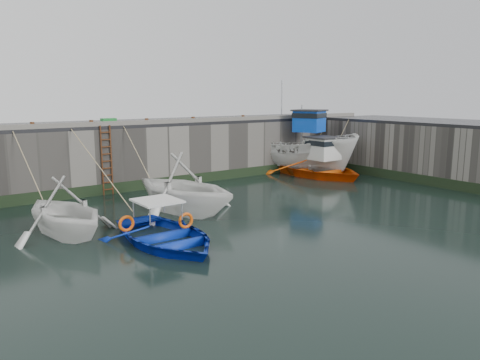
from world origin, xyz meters
TOP-DOWN VIEW (x-y plane):
  - ground at (0.00, 0.00)m, footprint 120.00×120.00m
  - quay_back at (0.00, 12.50)m, footprint 30.00×5.00m
  - quay_right at (14.50, 2.50)m, footprint 5.00×15.00m
  - road_back at (0.00, 12.50)m, footprint 30.00×5.00m
  - road_right at (14.50, 2.50)m, footprint 5.00×15.00m
  - kerb_back at (0.00, 10.15)m, footprint 30.00×0.30m
  - algae_back at (0.00, 9.96)m, footprint 30.00×0.08m
  - algae_right at (11.96, 2.50)m, footprint 0.08×15.00m
  - ladder at (-2.00, 9.91)m, footprint 0.51×0.08m
  - boat_near_white at (-5.44, 4.62)m, footprint 4.37×4.85m
  - boat_near_white_rope at (-5.44, 8.56)m, footprint 0.04×3.88m
  - boat_near_blue at (-3.16, 1.87)m, footprint 3.46×4.82m
  - boat_near_blue_rope at (-3.16, 7.19)m, footprint 0.04×6.20m
  - boat_near_blacktrim at (-0.79, 4.96)m, footprint 5.51×6.01m
  - boat_near_blacktrim_rope at (-0.79, 8.73)m, footprint 0.04×3.64m
  - boat_far_white at (9.51, 9.35)m, footprint 5.23×7.67m
  - boat_far_orange at (9.50, 7.99)m, footprint 4.61×6.43m
  - fish_crate at (-1.52, 10.73)m, footprint 0.68×0.40m
  - bollard_a at (-5.00, 10.25)m, footprint 0.18×0.18m
  - bollard_b at (-2.50, 10.25)m, footprint 0.18×0.18m
  - bollard_c at (0.20, 10.25)m, footprint 0.18×0.18m
  - bollard_d at (2.80, 10.25)m, footprint 0.18×0.18m
  - bollard_e at (6.00, 10.25)m, footprint 0.18×0.18m

SIDE VIEW (x-z plane):
  - ground at x=0.00m, z-range 0.00..0.00m
  - boat_near_white at x=-5.44m, z-range -1.13..1.13m
  - boat_near_white_rope at x=-5.44m, z-range -1.55..1.55m
  - boat_near_blue at x=-3.16m, z-range -0.50..0.50m
  - boat_near_blue_rope at x=-3.16m, z-range -1.55..1.55m
  - boat_near_blacktrim at x=-0.79m, z-range -1.34..1.34m
  - boat_near_blacktrim_rope at x=-0.79m, z-range -1.55..1.55m
  - algae_back at x=0.00m, z-range 0.00..0.50m
  - algae_right at x=11.96m, z-range 0.00..0.50m
  - boat_far_orange at x=9.50m, z-range -1.74..2.59m
  - boat_far_white at x=9.51m, z-range -1.73..4.05m
  - quay_back at x=0.00m, z-range 0.00..3.00m
  - quay_right at x=14.50m, z-range 0.00..3.00m
  - ladder at x=-2.00m, z-range -0.01..3.19m
  - road_back at x=0.00m, z-range 3.00..3.16m
  - road_right at x=14.50m, z-range 3.00..3.16m
  - kerb_back at x=0.00m, z-range 3.16..3.36m
  - bollard_a at x=-5.00m, z-range 3.16..3.44m
  - bollard_b at x=-2.50m, z-range 3.16..3.44m
  - bollard_c at x=0.20m, z-range 3.16..3.44m
  - bollard_d at x=2.80m, z-range 3.16..3.44m
  - bollard_e at x=6.00m, z-range 3.16..3.44m
  - fish_crate at x=-1.52m, z-range 3.16..3.47m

